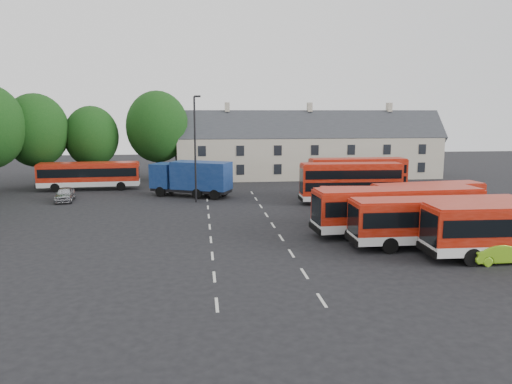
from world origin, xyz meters
TOP-DOWN VIEW (x-y plane):
  - ground at (0.00, 0.00)m, footprint 140.00×140.00m
  - lane_markings at (2.50, 2.00)m, footprint 5.15×33.80m
  - treeline at (-20.74, 19.36)m, footprint 29.92×32.59m
  - terrace_houses at (14.00, 30.00)m, footprint 35.70×7.13m
  - bus_row_b at (14.88, -5.56)m, footprint 11.57×2.74m
  - bus_row_c at (13.49, -2.09)m, footprint 12.30×3.41m
  - bus_row_d at (13.93, 1.35)m, footprint 10.58×3.35m
  - bus_row_e at (18.92, 4.45)m, footprint 10.04×3.39m
  - bus_dd_south at (13.84, 10.44)m, footprint 9.75×2.50m
  - bus_dd_north at (15.62, 13.83)m, footprint 10.00×2.38m
  - bus_north at (-13.27, 22.19)m, footprint 11.24×3.23m
  - box_truck at (-1.54, 16.31)m, footprint 8.82×5.99m
  - silver_car at (-14.17, 14.87)m, footprint 2.12×4.31m
  - lime_car at (16.95, -9.35)m, footprint 3.87×1.48m
  - lamppost at (-1.09, 12.81)m, footprint 0.72×0.28m

SIDE VIEW (x-z plane):
  - ground at x=0.00m, z-range 0.00..0.00m
  - lane_markings at x=2.50m, z-range 0.00..0.01m
  - lime_car at x=16.95m, z-range 0.00..1.26m
  - silver_car at x=-14.17m, z-range 0.00..1.41m
  - bus_row_e at x=18.92m, z-range 0.28..3.06m
  - bus_row_d at x=13.93m, z-range 0.30..3.24m
  - bus_north at x=-13.27m, z-range 0.32..3.46m
  - bus_row_b at x=14.88m, z-range 0.33..3.60m
  - bus_row_c at x=13.49m, z-range 0.35..3.79m
  - box_truck at x=-1.54m, z-range 0.23..3.95m
  - bus_dd_south at x=13.84m, z-range 0.28..4.25m
  - bus_dd_north at x=15.62m, z-range 0.28..4.38m
  - terrace_houses at x=14.00m, z-range -1.17..8.89m
  - lamppost at x=-1.09m, z-range 0.35..10.77m
  - treeline at x=-20.74m, z-range 0.68..12.69m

